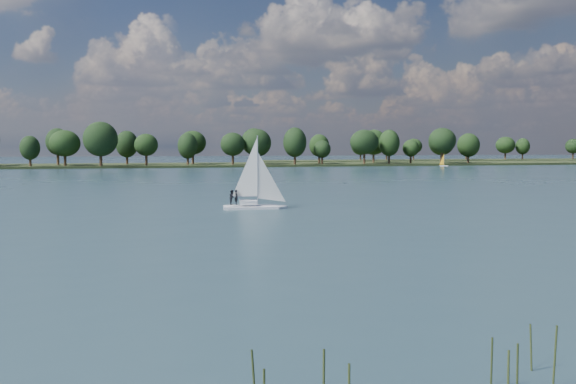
{
  "coord_description": "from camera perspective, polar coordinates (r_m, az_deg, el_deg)",
  "views": [
    {
      "loc": [
        -6.57,
        -25.35,
        7.17
      ],
      "look_at": [
        9.43,
        38.3,
        2.5
      ],
      "focal_mm": 40.0,
      "sensor_mm": 36.0,
      "label": 1
    }
  ],
  "objects": [
    {
      "name": "ground",
      "position": [
        125.72,
        -11.09,
        0.73
      ],
      "size": [
        700.0,
        700.0,
        0.0
      ],
      "primitive_type": "plane",
      "color": "#233342",
      "rests_on": "ground"
    },
    {
      "name": "far_shore",
      "position": [
        237.55,
        -12.53,
        2.24
      ],
      "size": [
        660.0,
        40.0,
        1.5
      ],
      "primitive_type": "cube",
      "color": "black",
      "rests_on": "ground"
    },
    {
      "name": "far_shore_back",
      "position": [
        330.48,
        16.18,
        2.67
      ],
      "size": [
        220.0,
        30.0,
        1.4
      ],
      "primitive_type": "cube",
      "color": "black",
      "rests_on": "ground"
    },
    {
      "name": "sailboat",
      "position": [
        73.42,
        -3.26,
        0.38
      ],
      "size": [
        6.81,
        2.39,
        8.8
      ],
      "rotation": [
        0.0,
        0.0,
        -0.08
      ],
      "color": "silver",
      "rests_on": "ground"
    },
    {
      "name": "dinghy_orange",
      "position": [
        241.81,
        13.7,
        2.53
      ],
      "size": [
        3.17,
        2.7,
        4.84
      ],
      "rotation": [
        0.0,
        0.0,
        -0.6
      ],
      "color": "white",
      "rests_on": "ground"
    },
    {
      "name": "treeline",
      "position": [
        233.68,
        -15.34,
        4.12
      ],
      "size": [
        562.72,
        74.15,
        18.32
      ],
      "color": "black",
      "rests_on": "ground"
    },
    {
      "name": "reeds",
      "position": [
        18.44,
        7.02,
        -15.86
      ],
      "size": [
        58.26,
        11.28,
        2.17
      ],
      "color": "#283316",
      "rests_on": "ground"
    }
  ]
}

